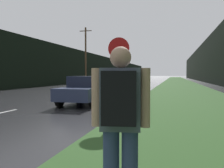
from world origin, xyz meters
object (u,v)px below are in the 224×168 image
Objects in this scene: car_passing_far at (136,81)px; stop_sign at (119,68)px; hitchhiker_with_backpack at (120,120)px; car_passing_near at (86,90)px.

stop_sign is at bearing 97.06° from car_passing_far.
car_passing_far is (-2.49, 20.11, -0.98)m from stop_sign.
stop_sign is 20.29m from car_passing_far.
hitchhiker_with_backpack is 0.45× the size of car_passing_near.
stop_sign is at bearing 125.92° from car_passing_near.
car_passing_far is at bearing -90.00° from car_passing_near.
stop_sign is 4.37m from car_passing_near.
car_passing_far is at bearing 89.73° from hitchhiker_with_backpack.
car_passing_near is (-3.77, 8.90, -0.31)m from hitchhiker_with_backpack.
hitchhiker_with_backpack is 9.67m from car_passing_near.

